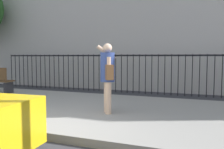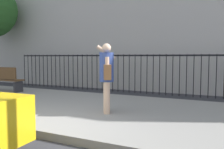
{
  "view_description": "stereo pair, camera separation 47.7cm",
  "coord_description": "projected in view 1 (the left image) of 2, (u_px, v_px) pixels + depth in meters",
  "views": [
    {
      "loc": [
        2.95,
        -3.37,
        1.49
      ],
      "look_at": [
        0.9,
        2.07,
        1.05
      ],
      "focal_mm": 37.53,
      "sensor_mm": 36.0,
      "label": 1
    },
    {
      "loc": [
        3.39,
        -3.18,
        1.49
      ],
      "look_at": [
        0.9,
        2.07,
        1.05
      ],
      "focal_mm": 37.53,
      "sensor_mm": 36.0,
      "label": 2
    }
  ],
  "objects": [
    {
      "name": "pedestrian_on_phone",
      "position": [
        108.0,
        73.0,
        5.52
      ],
      "size": [
        0.6,
        0.72,
        1.66
      ],
      "color": "beige",
      "rests_on": "sidewalk"
    },
    {
      "name": "sidewalk",
      "position": [
        83.0,
        109.0,
        6.34
      ],
      "size": [
        28.0,
        4.4,
        0.15
      ],
      "primitive_type": "cube",
      "color": "gray",
      "rests_on": "ground"
    },
    {
      "name": "ground_plane",
      "position": [
        27.0,
        138.0,
        4.3
      ],
      "size": [
        60.0,
        60.0,
        0.0
      ],
      "primitive_type": "plane",
      "color": "#333338"
    },
    {
      "name": "iron_fence",
      "position": [
        124.0,
        68.0,
        9.72
      ],
      "size": [
        12.03,
        0.04,
        1.6
      ],
      "color": "black",
      "rests_on": "ground"
    }
  ]
}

